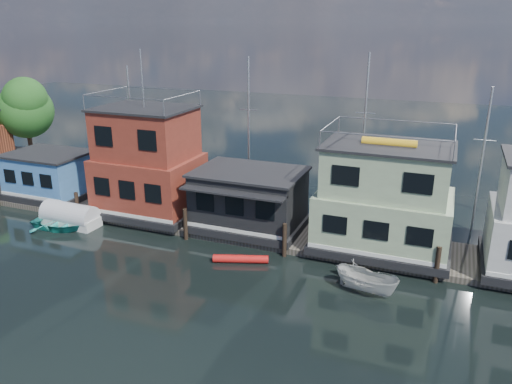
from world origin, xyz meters
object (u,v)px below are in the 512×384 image
at_px(red_kayak, 241,259).
at_px(houseboat_blue, 50,175).
at_px(tarp_runabout, 70,216).
at_px(dinghy_white, 355,269).
at_px(motorboat, 367,282).
at_px(houseboat_green, 384,200).
at_px(dinghy_teal, 59,223).
at_px(houseboat_dark, 249,199).
at_px(houseboat_red, 148,164).

bearing_deg(red_kayak, houseboat_blue, 147.57).
xyz_separation_m(tarp_runabout, dinghy_white, (20.65, -0.39, -0.07)).
height_order(houseboat_blue, dinghy_white, houseboat_blue).
bearing_deg(motorboat, red_kayak, 98.29).
height_order(houseboat_green, dinghy_teal, houseboat_green).
relative_size(houseboat_blue, houseboat_dark, 0.86).
height_order(houseboat_red, houseboat_dark, houseboat_red).
distance_m(tarp_runabout, dinghy_teal, 0.97).
bearing_deg(houseboat_blue, dinghy_white, -8.93).
xyz_separation_m(houseboat_green, dinghy_teal, (-21.73, -4.54, -3.12)).
relative_size(houseboat_blue, red_kayak, 1.89).
bearing_deg(red_kayak, dinghy_white, -13.80).
xyz_separation_m(motorboat, red_kayak, (-7.75, 0.85, -0.44)).
relative_size(houseboat_blue, dinghy_teal, 1.56).
bearing_deg(dinghy_teal, houseboat_red, -51.16).
bearing_deg(motorboat, houseboat_blue, 92.94).
height_order(dinghy_teal, red_kayak, dinghy_teal).
distance_m(houseboat_green, dinghy_white, 5.07).
distance_m(houseboat_blue, houseboat_green, 26.53).
xyz_separation_m(houseboat_blue, houseboat_red, (9.50, 0.00, 1.90)).
bearing_deg(houseboat_red, houseboat_dark, -0.14).
relative_size(houseboat_green, red_kayak, 2.49).
xyz_separation_m(dinghy_teal, red_kayak, (14.04, -0.07, -0.18)).
bearing_deg(dinghy_white, tarp_runabout, 92.16).
relative_size(houseboat_green, dinghy_white, 3.73).
relative_size(houseboat_green, motorboat, 2.35).
bearing_deg(houseboat_green, tarp_runabout, -170.41).
bearing_deg(houseboat_red, motorboat, -17.75).
bearing_deg(houseboat_green, houseboat_red, -180.00).
height_order(houseboat_red, dinghy_white, houseboat_red).
distance_m(houseboat_green, motorboat, 6.16).
xyz_separation_m(houseboat_red, dinghy_white, (16.14, -4.03, -3.51)).
relative_size(houseboat_blue, tarp_runabout, 1.45).
height_order(houseboat_blue, dinghy_teal, houseboat_blue).
xyz_separation_m(houseboat_red, motorboat, (17.06, -5.46, -3.41)).
height_order(houseboat_dark, dinghy_white, houseboat_dark).
relative_size(houseboat_blue, motorboat, 1.79).
distance_m(tarp_runabout, red_kayak, 13.85).
bearing_deg(houseboat_green, houseboat_dark, -179.88).
xyz_separation_m(houseboat_green, dinghy_white, (-0.86, -4.03, -2.96)).
distance_m(red_kayak, dinghy_white, 6.87).
relative_size(houseboat_green, tarp_runabout, 1.90).
relative_size(tarp_runabout, motorboat, 1.24).
bearing_deg(tarp_runabout, motorboat, -2.98).
relative_size(houseboat_blue, houseboat_red, 0.54).
bearing_deg(houseboat_blue, motorboat, -11.62).
distance_m(houseboat_dark, tarp_runabout, 13.13).
relative_size(houseboat_dark, dinghy_white, 3.28).
xyz_separation_m(houseboat_red, houseboat_green, (17.00, 0.00, -0.55)).
height_order(houseboat_dark, tarp_runabout, houseboat_dark).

